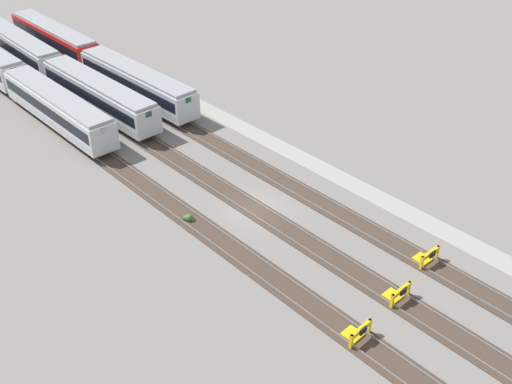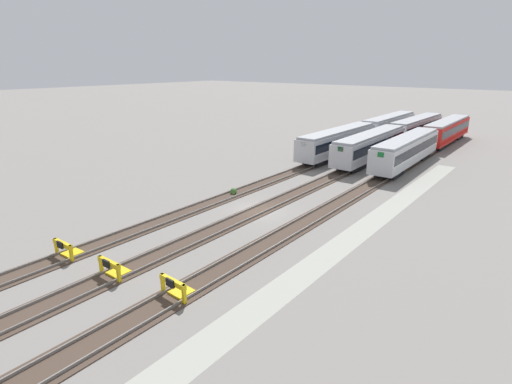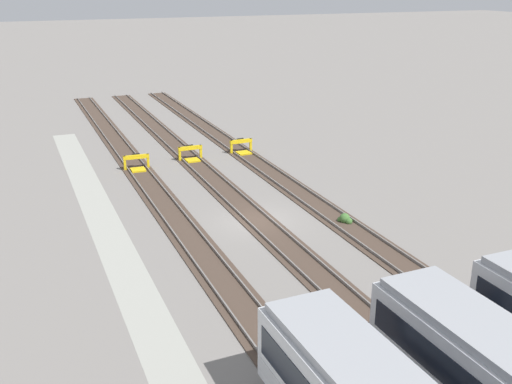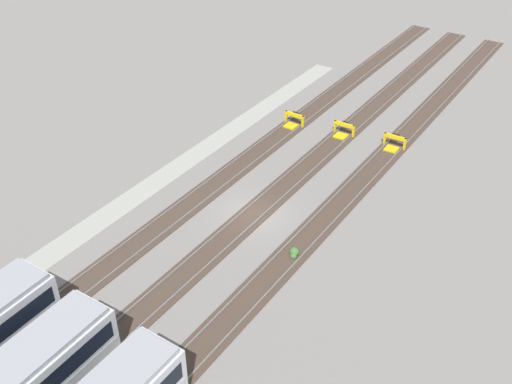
{
  "view_description": "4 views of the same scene",
  "coord_description": "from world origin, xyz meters",
  "px_view_note": "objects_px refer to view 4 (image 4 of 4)",
  "views": [
    {
      "loc": [
        -29.21,
        26.49,
        27.84
      ],
      "look_at": [
        -0.31,
        0.0,
        1.8
      ],
      "focal_mm": 42.0,
      "sensor_mm": 36.0,
      "label": 1
    },
    {
      "loc": [
        -25.51,
        -19.74,
        12.11
      ],
      "look_at": [
        -0.31,
        0.0,
        1.8
      ],
      "focal_mm": 28.0,
      "sensor_mm": 36.0,
      "label": 2
    },
    {
      "loc": [
        31.33,
        -13.17,
        14.04
      ],
      "look_at": [
        -0.31,
        0.0,
        1.8
      ],
      "focal_mm": 42.0,
      "sensor_mm": 36.0,
      "label": 3
    },
    {
      "loc": [
        28.9,
        19.66,
        26.16
      ],
      "look_at": [
        -0.31,
        0.0,
        1.8
      ],
      "focal_mm": 42.0,
      "sensor_mm": 36.0,
      "label": 4
    }
  ],
  "objects_px": {
    "bumper_stop_near_inner_track": "(343,131)",
    "weed_clump": "(294,253)",
    "bumper_stop_nearest_track": "(293,121)",
    "bumper_stop_middle_track": "(393,143)"
  },
  "relations": [
    {
      "from": "bumper_stop_near_inner_track",
      "to": "weed_clump",
      "type": "relative_size",
      "value": 2.18
    },
    {
      "from": "bumper_stop_nearest_track",
      "to": "weed_clump",
      "type": "height_order",
      "value": "bumper_stop_nearest_track"
    },
    {
      "from": "bumper_stop_middle_track",
      "to": "weed_clump",
      "type": "height_order",
      "value": "bumper_stop_middle_track"
    },
    {
      "from": "bumper_stop_nearest_track",
      "to": "bumper_stop_middle_track",
      "type": "distance_m",
      "value": 9.34
    },
    {
      "from": "bumper_stop_near_inner_track",
      "to": "weed_clump",
      "type": "xyz_separation_m",
      "value": [
        16.36,
        4.79,
        -0.27
      ]
    },
    {
      "from": "bumper_stop_nearest_track",
      "to": "weed_clump",
      "type": "bearing_deg",
      "value": 31.32
    },
    {
      "from": "bumper_stop_nearest_track",
      "to": "weed_clump",
      "type": "distance_m",
      "value": 18.13
    },
    {
      "from": "bumper_stop_nearest_track",
      "to": "bumper_stop_near_inner_track",
      "type": "distance_m",
      "value": 4.71
    },
    {
      "from": "bumper_stop_nearest_track",
      "to": "bumper_stop_near_inner_track",
      "type": "relative_size",
      "value": 1.0
    },
    {
      "from": "weed_clump",
      "to": "bumper_stop_near_inner_track",
      "type": "bearing_deg",
      "value": -163.67
    }
  ]
}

